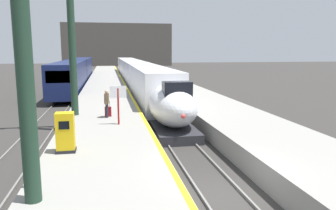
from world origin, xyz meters
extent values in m
plane|color=#33302D|center=(0.00, 0.00, 0.00)|extent=(260.00, 260.00, 0.00)
cube|color=gray|center=(-4.05, 24.75, 0.53)|extent=(4.80, 110.00, 1.05)
cube|color=gray|center=(4.05, 24.75, 0.53)|extent=(4.80, 110.00, 1.05)
cube|color=yellow|center=(-1.77, 24.75, 1.05)|extent=(0.20, 107.80, 0.01)
cube|color=slate|center=(-0.75, 27.50, 0.06)|extent=(0.08, 110.00, 0.12)
cube|color=slate|center=(0.75, 27.50, 0.06)|extent=(0.08, 110.00, 0.12)
cube|color=slate|center=(-8.85, 27.50, 0.06)|extent=(0.08, 110.00, 0.12)
cube|color=slate|center=(-7.35, 27.50, 0.06)|extent=(0.08, 110.00, 0.12)
ellipsoid|color=silver|center=(0.00, 8.94, 1.83)|extent=(2.78, 5.83, 2.56)
cube|color=#28282D|center=(0.00, 8.65, 0.28)|extent=(2.46, 4.95, 0.55)
cube|color=black|center=(0.00, 7.63, 2.90)|extent=(1.59, 1.00, 0.90)
sphere|color=#F24C4C|center=(0.00, 6.10, 1.68)|extent=(0.28, 0.28, 0.28)
cube|color=silver|center=(0.00, 17.68, 2.08)|extent=(2.90, 14.00, 3.05)
cube|color=black|center=(-1.42, 17.68, 2.62)|extent=(0.04, 11.90, 0.80)
cube|color=black|center=(1.42, 17.68, 2.62)|extent=(0.04, 11.90, 0.80)
cube|color=silver|center=(0.00, 17.68, 0.80)|extent=(2.92, 13.30, 0.24)
cube|color=black|center=(0.00, 13.20, 0.28)|extent=(2.03, 2.20, 0.56)
cube|color=black|center=(0.00, 22.16, 0.28)|extent=(2.03, 2.20, 0.56)
cube|color=silver|center=(0.00, 34.28, 2.08)|extent=(2.90, 18.00, 3.05)
cube|color=black|center=(-1.42, 34.28, 2.62)|extent=(0.04, 15.84, 0.80)
cube|color=black|center=(1.42, 34.28, 2.62)|extent=(0.04, 15.84, 0.80)
cube|color=black|center=(0.00, 28.16, 0.28)|extent=(2.03, 2.20, 0.56)
cube|color=black|center=(0.00, 40.40, 0.28)|extent=(2.03, 2.20, 0.56)
cube|color=silver|center=(0.00, 52.88, 2.08)|extent=(2.90, 18.00, 3.05)
cube|color=black|center=(-1.42, 52.88, 2.62)|extent=(0.04, 15.84, 0.80)
cube|color=black|center=(1.42, 52.88, 2.62)|extent=(0.04, 15.84, 0.80)
cube|color=black|center=(0.00, 46.76, 0.28)|extent=(2.03, 2.20, 0.56)
cube|color=black|center=(0.00, 59.00, 0.28)|extent=(2.03, 2.20, 0.56)
cube|color=#141E4C|center=(-8.10, 29.29, 2.15)|extent=(2.85, 18.00, 3.30)
cube|color=black|center=(-8.10, 20.33, 2.75)|extent=(2.28, 0.08, 1.10)
cube|color=black|center=(-9.49, 29.29, 2.65)|extent=(0.04, 15.30, 0.90)
cube|color=black|center=(-6.71, 29.29, 2.65)|extent=(0.04, 15.30, 0.90)
cube|color=black|center=(-8.10, 23.53, 0.26)|extent=(2.00, 2.00, 0.52)
cube|color=black|center=(-8.10, 35.05, 0.26)|extent=(2.00, 2.00, 0.52)
cube|color=#141E4C|center=(-8.10, 47.89, 2.15)|extent=(2.85, 18.00, 3.30)
cylinder|color=#1E3828|center=(-5.90, -1.55, 5.59)|extent=(0.44, 0.44, 9.08)
cylinder|color=#1E3828|center=(-5.90, 10.80, 6.28)|extent=(0.44, 0.44, 10.46)
cylinder|color=#23232D|center=(-3.90, 9.66, 1.48)|extent=(0.13, 0.13, 0.85)
cylinder|color=#23232D|center=(-3.94, 9.49, 1.48)|extent=(0.13, 0.13, 0.85)
cube|color=brown|center=(-3.92, 9.58, 2.21)|extent=(0.30, 0.42, 0.62)
cylinder|color=brown|center=(-3.86, 9.81, 2.16)|extent=(0.09, 0.09, 0.58)
cylinder|color=brown|center=(-3.97, 9.34, 2.16)|extent=(0.09, 0.09, 0.58)
sphere|color=tan|center=(-3.92, 9.58, 2.63)|extent=(0.22, 0.22, 0.22)
cube|color=maroon|center=(-3.85, 9.92, 1.35)|extent=(0.40, 0.22, 0.60)
cylinder|color=#262628|center=(-3.95, 9.92, 1.83)|extent=(0.02, 0.02, 0.36)
cylinder|color=#262628|center=(-3.75, 9.92, 1.83)|extent=(0.02, 0.02, 0.36)
cube|color=#262628|center=(-3.85, 9.92, 2.02)|extent=(0.22, 0.03, 0.02)
cube|color=yellow|center=(-5.55, 2.86, 1.85)|extent=(0.70, 0.56, 1.60)
cube|color=black|center=(-5.55, 2.57, 2.20)|extent=(0.40, 0.02, 0.32)
cube|color=black|center=(-5.55, 2.86, 1.11)|extent=(0.76, 0.62, 0.12)
cylinder|color=maroon|center=(-3.30, 7.53, 2.05)|extent=(0.10, 0.10, 2.00)
cube|color=white|center=(-3.30, 7.53, 2.85)|extent=(0.90, 0.06, 0.64)
cube|color=#4C4742|center=(0.00, 102.00, 7.00)|extent=(36.00, 2.00, 14.00)
camera|label=1|loc=(-3.85, -10.47, 5.06)|focal=35.41mm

